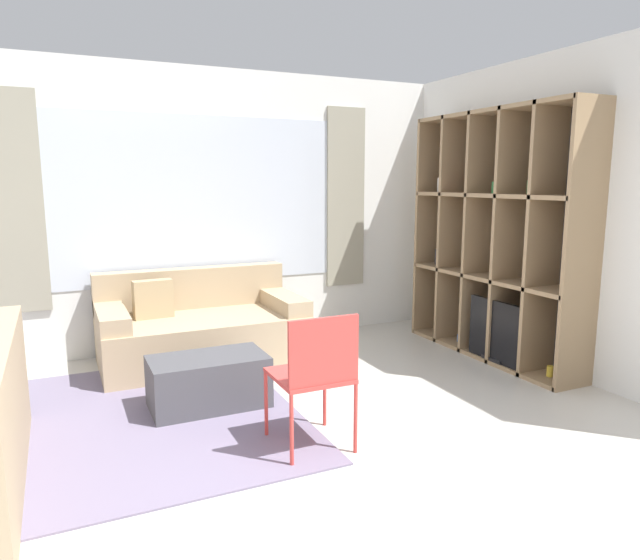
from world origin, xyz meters
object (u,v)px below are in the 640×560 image
Objects in this scene: shelving_unit at (497,240)px; ottoman at (209,382)px; folding_chair at (315,369)px; couch_main at (201,329)px.

shelving_unit is 2.71× the size of ottoman.
shelving_unit is 2.61× the size of folding_chair.
folding_chair reaches higher than ottoman.
shelving_unit is at bearing 2.64° from ottoman.
folding_chair is at bearing -155.24° from shelving_unit.
couch_main is at bearing 158.69° from shelving_unit.
shelving_unit is 1.26× the size of couch_main.
shelving_unit is at bearing -155.24° from folding_chair.
ottoman is 1.09m from folding_chair.
couch_main is at bearing 79.37° from ottoman.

